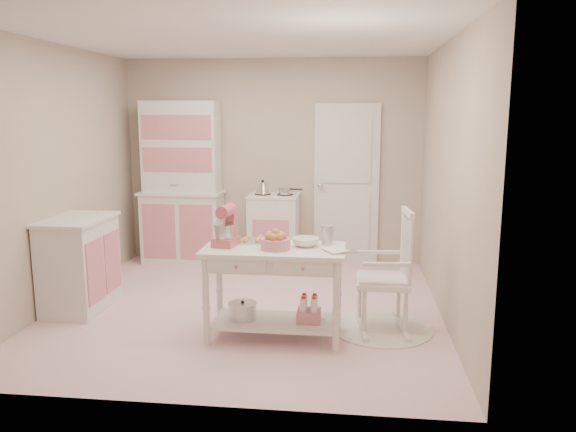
# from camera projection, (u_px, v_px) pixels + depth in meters

# --- Properties ---
(room_shell) EXTENTS (3.84, 3.84, 2.62)m
(room_shell) POSITION_uv_depth(u_px,v_px,m) (244.00, 142.00, 5.31)
(room_shell) COLOR pink
(room_shell) RESTS_ON ground
(door) EXTENTS (0.82, 0.05, 2.04)m
(door) POSITION_uv_depth(u_px,v_px,m) (346.00, 185.00, 7.14)
(door) COLOR silver
(door) RESTS_ON ground
(hutch) EXTENTS (1.06, 0.50, 2.08)m
(hutch) POSITION_uv_depth(u_px,v_px,m) (181.00, 183.00, 7.17)
(hutch) COLOR silver
(hutch) RESTS_ON ground
(stove) EXTENTS (0.62, 0.57, 0.92)m
(stove) POSITION_uv_depth(u_px,v_px,m) (274.00, 230.00, 7.09)
(stove) COLOR silver
(stove) RESTS_ON ground
(base_cabinet) EXTENTS (0.54, 0.84, 0.92)m
(base_cabinet) POSITION_uv_depth(u_px,v_px,m) (79.00, 264.00, 5.52)
(base_cabinet) COLOR silver
(base_cabinet) RESTS_ON ground
(lace_rug) EXTENTS (0.92, 0.92, 0.01)m
(lace_rug) POSITION_uv_depth(u_px,v_px,m) (381.00, 328.00, 5.07)
(lace_rug) COLOR white
(lace_rug) RESTS_ON ground
(rocking_chair) EXTENTS (0.55, 0.77, 1.10)m
(rocking_chair) POSITION_uv_depth(u_px,v_px,m) (383.00, 270.00, 4.97)
(rocking_chair) COLOR silver
(rocking_chair) RESTS_ON ground
(work_table) EXTENTS (1.20, 0.60, 0.80)m
(work_table) POSITION_uv_depth(u_px,v_px,m) (274.00, 293.00, 4.82)
(work_table) COLOR silver
(work_table) RESTS_ON ground
(stand_mixer) EXTENTS (0.24, 0.31, 0.34)m
(stand_mixer) POSITION_uv_depth(u_px,v_px,m) (226.00, 226.00, 4.79)
(stand_mixer) COLOR #CC5665
(stand_mixer) RESTS_ON work_table
(cookie_tray) EXTENTS (0.34, 0.24, 0.02)m
(cookie_tray) POSITION_uv_depth(u_px,v_px,m) (260.00, 241.00, 4.94)
(cookie_tray) COLOR silver
(cookie_tray) RESTS_ON work_table
(bread_basket) EXTENTS (0.25, 0.25, 0.09)m
(bread_basket) POSITION_uv_depth(u_px,v_px,m) (276.00, 244.00, 4.69)
(bread_basket) COLOR #D3798B
(bread_basket) RESTS_ON work_table
(mixing_bowl) EXTENTS (0.23, 0.23, 0.07)m
(mixing_bowl) POSITION_uv_depth(u_px,v_px,m) (306.00, 242.00, 4.79)
(mixing_bowl) COLOR white
(mixing_bowl) RESTS_ON work_table
(metal_pitcher) EXTENTS (0.10, 0.10, 0.17)m
(metal_pitcher) POSITION_uv_depth(u_px,v_px,m) (327.00, 235.00, 4.84)
(metal_pitcher) COLOR silver
(metal_pitcher) RESTS_ON work_table
(recipe_book) EXTENTS (0.25, 0.27, 0.02)m
(recipe_book) POSITION_uv_depth(u_px,v_px,m) (327.00, 251.00, 4.58)
(recipe_book) COLOR white
(recipe_book) RESTS_ON work_table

